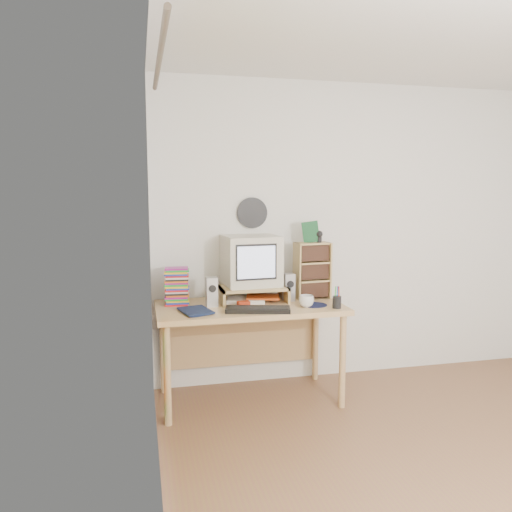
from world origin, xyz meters
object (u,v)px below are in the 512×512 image
cd_rack (312,271)px  mug (306,301)px  keyboard (258,310)px  desk (248,320)px  dvd_stack (177,289)px  diary (182,311)px  crt_monitor (252,261)px

cd_rack → mug: size_ratio=4.05×
keyboard → cd_rack: cd_rack is taller
desk → cd_rack: 0.65m
desk → dvd_stack: 0.60m
keyboard → mug: mug is taller
desk → dvd_stack: dvd_stack is taller
keyboard → mug: bearing=22.8°
cd_rack → mug: bearing=-122.0°
diary → mug: bearing=-13.5°
desk → crt_monitor: size_ratio=3.42×
dvd_stack → diary: bearing=-82.2°
keyboard → diary: diary is taller
cd_rack → diary: size_ratio=1.90×
desk → mug: mug is taller
dvd_stack → cd_rack: size_ratio=0.54×
dvd_stack → mug: bearing=-12.8°
cd_rack → mug: 0.37m
crt_monitor → diary: bearing=-155.0°
crt_monitor → mug: size_ratio=3.69×
desk → mug: 0.49m
desk → mug: bearing=-29.9°
cd_rack → dvd_stack: bearing=174.1°
desk → cd_rack: (0.54, 0.06, 0.36)m
crt_monitor → cd_rack: crt_monitor is taller
desk → cd_rack: cd_rack is taller
keyboard → cd_rack: 0.66m
mug → desk: bearing=150.1°
cd_rack → mug: cd_rack is taller
desk → mug: (0.40, -0.23, 0.18)m
mug → dvd_stack: bearing=162.2°
desk → cd_rack: size_ratio=3.11×
mug → diary: 0.92m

